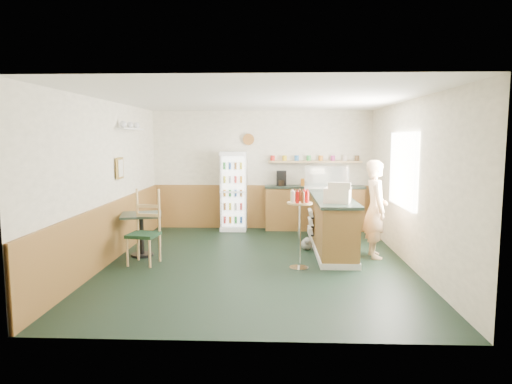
{
  "coord_description": "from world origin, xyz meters",
  "views": [
    {
      "loc": [
        0.29,
        -7.47,
        2.08
      ],
      "look_at": [
        -0.04,
        0.6,
        1.12
      ],
      "focal_mm": 32.0,
      "sensor_mm": 36.0,
      "label": 1
    }
  ],
  "objects_px": {
    "drinks_fridge": "(234,191)",
    "cafe_chair": "(145,225)",
    "shopkeeper": "(375,209)",
    "display_case": "(326,179)",
    "cash_register": "(338,195)",
    "condiment_stand": "(300,216)",
    "cafe_table": "(142,226)"
  },
  "relations": [
    {
      "from": "drinks_fridge",
      "to": "display_case",
      "type": "xyz_separation_m",
      "value": [
        1.98,
        -0.89,
        0.37
      ]
    },
    {
      "from": "cash_register",
      "to": "shopkeeper",
      "type": "distance_m",
      "value": 0.8
    },
    {
      "from": "drinks_fridge",
      "to": "condiment_stand",
      "type": "xyz_separation_m",
      "value": [
        1.32,
        -3.07,
        -0.03
      ]
    },
    {
      "from": "drinks_fridge",
      "to": "shopkeeper",
      "type": "distance_m",
      "value": 3.53
    },
    {
      "from": "cash_register",
      "to": "cafe_table",
      "type": "xyz_separation_m",
      "value": [
        -3.4,
        0.2,
        -0.6
      ]
    },
    {
      "from": "cash_register",
      "to": "cafe_chair",
      "type": "relative_size",
      "value": 0.35
    },
    {
      "from": "cash_register",
      "to": "cafe_chair",
      "type": "distance_m",
      "value": 3.26
    },
    {
      "from": "cash_register",
      "to": "condiment_stand",
      "type": "distance_m",
      "value": 0.87
    },
    {
      "from": "cafe_table",
      "to": "cafe_chair",
      "type": "height_order",
      "value": "cafe_chair"
    },
    {
      "from": "condiment_stand",
      "to": "shopkeeper",
      "type": "bearing_deg",
      "value": 29.42
    },
    {
      "from": "shopkeeper",
      "to": "condiment_stand",
      "type": "xyz_separation_m",
      "value": [
        -1.36,
        -0.77,
        -0.0
      ]
    },
    {
      "from": "drinks_fridge",
      "to": "cash_register",
      "type": "bearing_deg",
      "value": -52.55
    },
    {
      "from": "cash_register",
      "to": "cafe_chair",
      "type": "bearing_deg",
      "value": -161.58
    },
    {
      "from": "display_case",
      "to": "cafe_chair",
      "type": "relative_size",
      "value": 0.71
    },
    {
      "from": "shopkeeper",
      "to": "drinks_fridge",
      "type": "bearing_deg",
      "value": 47.77
    },
    {
      "from": "display_case",
      "to": "cafe_chair",
      "type": "distance_m",
      "value": 3.79
    },
    {
      "from": "shopkeeper",
      "to": "cafe_table",
      "type": "bearing_deg",
      "value": 89.58
    },
    {
      "from": "cafe_table",
      "to": "cafe_chair",
      "type": "distance_m",
      "value": 0.47
    },
    {
      "from": "cafe_table",
      "to": "display_case",
      "type": "bearing_deg",
      "value": 23.69
    },
    {
      "from": "display_case",
      "to": "cash_register",
      "type": "relative_size",
      "value": 2.01
    },
    {
      "from": "cash_register",
      "to": "condiment_stand",
      "type": "relative_size",
      "value": 0.35
    },
    {
      "from": "shopkeeper",
      "to": "display_case",
      "type": "bearing_deg",
      "value": 24.84
    },
    {
      "from": "cafe_chair",
      "to": "display_case",
      "type": "bearing_deg",
      "value": 40.1
    },
    {
      "from": "cash_register",
      "to": "cafe_table",
      "type": "relative_size",
      "value": 0.53
    },
    {
      "from": "drinks_fridge",
      "to": "cafe_chair",
      "type": "xyz_separation_m",
      "value": [
        -1.24,
        -2.8,
        -0.24
      ]
    },
    {
      "from": "cafe_chair",
      "to": "condiment_stand",
      "type": "bearing_deg",
      "value": 3.44
    },
    {
      "from": "shopkeeper",
      "to": "cafe_table",
      "type": "height_order",
      "value": "shopkeeper"
    },
    {
      "from": "drinks_fridge",
      "to": "display_case",
      "type": "relative_size",
      "value": 2.02
    },
    {
      "from": "cash_register",
      "to": "cafe_chair",
      "type": "height_order",
      "value": "cash_register"
    },
    {
      "from": "shopkeeper",
      "to": "condiment_stand",
      "type": "relative_size",
      "value": 1.36
    },
    {
      "from": "drinks_fridge",
      "to": "shopkeeper",
      "type": "xyz_separation_m",
      "value": [
        2.68,
        -2.3,
        -0.03
      ]
    },
    {
      "from": "shopkeeper",
      "to": "cafe_chair",
      "type": "xyz_separation_m",
      "value": [
        -3.92,
        -0.5,
        -0.21
      ]
    }
  ]
}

